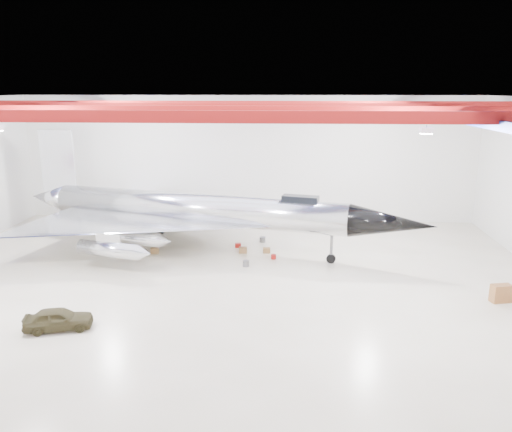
{
  "coord_description": "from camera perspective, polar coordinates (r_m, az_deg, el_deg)",
  "views": [
    {
      "loc": [
        4.11,
        -28.94,
        11.44
      ],
      "look_at": [
        1.79,
        2.0,
        3.58
      ],
      "focal_mm": 35.0,
      "sensor_mm": 36.0,
      "label": 1
    }
  ],
  "objects": [
    {
      "name": "tool_chest",
      "position": [
        34.85,
        2.02,
        -4.67
      ],
      "size": [
        0.48,
        0.48,
        0.32
      ],
      "primitive_type": "cylinder",
      "rotation": [
        0.0,
        0.0,
        0.43
      ],
      "color": "maroon",
      "rests_on": "floor"
    },
    {
      "name": "ceiling",
      "position": [
        29.24,
        -3.9,
        13.33
      ],
      "size": [
        40.0,
        40.0,
        0.0
      ],
      "primitive_type": "plane",
      "rotation": [
        3.14,
        0.0,
        0.0
      ],
      "color": "#0A0F38",
      "rests_on": "wall_back"
    },
    {
      "name": "toolbox_red",
      "position": [
        37.37,
        -2.07,
        -3.37
      ],
      "size": [
        0.48,
        0.41,
        0.31
      ],
      "primitive_type": "cube",
      "rotation": [
        0.0,
        0.0,
        0.13
      ],
      "color": "maroon",
      "rests_on": "floor"
    },
    {
      "name": "wall_back",
      "position": [
        44.53,
        -1.06,
        6.55
      ],
      "size": [
        40.0,
        0.0,
        40.0
      ],
      "primitive_type": "plane",
      "rotation": [
        1.57,
        0.0,
        0.0
      ],
      "color": "silver",
      "rests_on": "floor"
    },
    {
      "name": "jeep",
      "position": [
        26.74,
        -21.65,
        -10.87
      ],
      "size": [
        3.48,
        2.13,
        1.11
      ],
      "primitive_type": "imported",
      "rotation": [
        0.0,
        0.0,
        1.84
      ],
      "color": "#38321C",
      "rests_on": "floor"
    },
    {
      "name": "floor",
      "position": [
        31.39,
        -3.56,
        -7.18
      ],
      "size": [
        40.0,
        40.0,
        0.0
      ],
      "primitive_type": "plane",
      "color": "#BCB196",
      "rests_on": "ground"
    },
    {
      "name": "oil_barrel",
      "position": [
        36.13,
        -1.5,
        -3.91
      ],
      "size": [
        0.6,
        0.49,
        0.4
      ],
      "primitive_type": "cube",
      "rotation": [
        0.0,
        0.0,
        0.06
      ],
      "color": "olive",
      "rests_on": "floor"
    },
    {
      "name": "crate_ply",
      "position": [
        36.74,
        -11.5,
        -3.89
      ],
      "size": [
        0.65,
        0.55,
        0.4
      ],
      "primitive_type": "cube",
      "rotation": [
        0.0,
        0.0,
        0.18
      ],
      "color": "olive",
      "rests_on": "floor"
    },
    {
      "name": "jet_aircraft",
      "position": [
        36.46,
        -7.01,
        0.36
      ],
      "size": [
        30.64,
        21.31,
        8.46
      ],
      "rotation": [
        0.0,
        0.0,
        -0.23
      ],
      "color": "silver",
      "rests_on": "floor"
    },
    {
      "name": "parts_bin",
      "position": [
        36.11,
        1.22,
        -3.95
      ],
      "size": [
        0.55,
        0.46,
        0.36
      ],
      "primitive_type": "cube",
      "rotation": [
        0.0,
        0.0,
        0.1
      ],
      "color": "olive",
      "rests_on": "floor"
    },
    {
      "name": "ceiling_structure",
      "position": [
        29.25,
        -3.88,
        12.0
      ],
      "size": [
        39.5,
        29.5,
        1.08
      ],
      "color": "maroon",
      "rests_on": "ceiling"
    },
    {
      "name": "desk",
      "position": [
        31.05,
        26.2,
        -7.93
      ],
      "size": [
        1.2,
        0.79,
        1.01
      ],
      "primitive_type": "cube",
      "rotation": [
        0.0,
        0.0,
        0.24
      ],
      "color": "brown",
      "rests_on": "floor"
    },
    {
      "name": "engine_drum",
      "position": [
        33.41,
        -1.15,
        -5.45
      ],
      "size": [
        0.49,
        0.49,
        0.39
      ],
      "primitive_type": "cylinder",
      "rotation": [
        0.0,
        0.0,
        -0.15
      ],
      "color": "#59595B",
      "rests_on": "floor"
    },
    {
      "name": "spares_box",
      "position": [
        38.6,
        0.75,
        -2.7
      ],
      "size": [
        0.47,
        0.47,
        0.41
      ],
      "primitive_type": "cylinder",
      "rotation": [
        0.0,
        0.0,
        0.03
      ],
      "color": "#59595B",
      "rests_on": "floor"
    }
  ]
}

